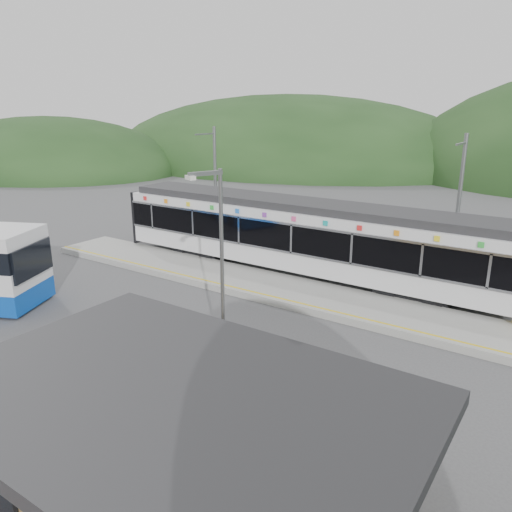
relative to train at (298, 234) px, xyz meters
The scene contains 9 objects.
ground 6.35m from the train, 92.13° to the right, with size 120.00×120.00×0.00m, color #4C4C4F.
hills 6.35m from the train, ahead, with size 146.00×149.00×26.00m.
platform 3.32m from the train, 94.73° to the right, with size 26.00×3.20×0.30m, color #9E9E99.
yellow_line 4.37m from the train, 93.20° to the right, with size 26.00×0.10×0.01m, color yellow.
train is the anchor object (origin of this frame).
catenary_mast_west 7.83m from the train, 160.46° to the left, with size 0.18×1.80×7.00m.
catenary_mast_east 7.42m from the train, 20.72° to the left, with size 0.18×1.80×7.00m.
station_shelter 16.08m from the train, 68.95° to the right, with size 9.20×6.20×3.00m.
lamp_post 10.14m from the train, 74.51° to the right, with size 0.51×1.17×6.38m.
Camera 1 is at (11.87, -14.92, 8.07)m, focal length 35.00 mm.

